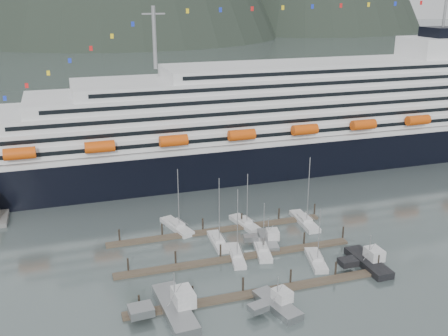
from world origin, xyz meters
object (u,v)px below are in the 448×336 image
Objects in this scene: sailboat_c at (262,250)px; trawler_d at (368,261)px; sailboat_d at (236,256)px; trawler_b at (276,304)px; sailboat_f at (245,224)px; sailboat_b at (218,242)px; trawler_a at (174,308)px; sailboat_e at (177,227)px; sailboat_h at (316,261)px; sailboat_g at (304,221)px; cruise_ship at (291,125)px; trawler_e at (267,240)px.

sailboat_c is 20.46m from trawler_d.
sailboat_d is 25.18m from trawler_d.
trawler_b is (-5.06, -19.01, 0.44)m from sailboat_c.
sailboat_f is (6.70, 13.68, 0.01)m from sailboat_d.
sailboat_b is 10.75m from sailboat_f.
trawler_a is at bearing 129.90° from sailboat_f.
sailboat_e is (-6.53, 9.71, 0.01)m from sailboat_b.
sailboat_b is 20.62m from sailboat_h.
sailboat_g is at bearing -5.51° from sailboat_h.
sailboat_e is at bearing 67.29° from sailboat_f.
cruise_ship reaches higher than sailboat_g.
sailboat_f is (0.99, 13.10, 0.02)m from sailboat_c.
trawler_e is at bearing 42.62° from sailboat_h.
trawler_e is at bearing -56.03° from trawler_a.
sailboat_h is at bearing -62.26° from trawler_b.
trawler_d is at bearing -101.07° from cruise_ship.
sailboat_e is at bearing 47.90° from trawler_d.
sailboat_c is (7.34, -6.30, -0.02)m from sailboat_b.
sailboat_c is 13.13m from sailboat_f.
cruise_ship reaches higher than trawler_d.
trawler_b is at bearing 177.82° from sailboat_e.
sailboat_f is 1.30× the size of trawler_e.
sailboat_c is 0.77× the size of trawler_a.
trawler_b is at bearing 177.18° from sailboat_c.
sailboat_b is (-36.63, -44.66, -11.61)m from cruise_ship.
trawler_d is at bearing -147.55° from sailboat_e.
sailboat_c is 0.97× the size of trawler_d.
sailboat_e is 32.06m from trawler_a.
sailboat_h is (14.07, -6.49, -0.00)m from sailboat_d.
trawler_d is (17.13, -11.18, 0.49)m from sailboat_c.
sailboat_c is 0.95× the size of sailboat_h.
sailboat_b is 1.29× the size of trawler_d.
sailboat_h reaches higher than trawler_d.
cruise_ship is 62.78m from sailboat_h.
sailboat_d is 1.02× the size of trawler_a.
trawler_e is at bearing 121.67° from sailboat_g.
cruise_ship reaches higher than trawler_a.
trawler_d is at bearing -87.92° from trawler_a.
trawler_a is at bearing 118.61° from sailboat_h.
trawler_a is 1.42× the size of trawler_b.
sailboat_h is 1.15× the size of trawler_b.
sailboat_h is 9.70m from trawler_d.
trawler_a is 30.30m from trawler_e.
sailboat_g is (19.95, 10.60, 0.03)m from sailboat_d.
sailboat_c reaches higher than trawler_b.
sailboat_b is 1.02× the size of trawler_a.
trawler_e is (-5.85, 10.49, 0.41)m from sailboat_h.
sailboat_g is 1.65× the size of trawler_e.
sailboat_f reaches higher than sailboat_c.
sailboat_g is 1.39× the size of trawler_d.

